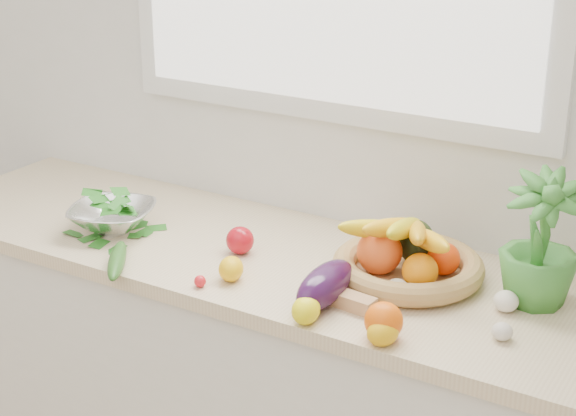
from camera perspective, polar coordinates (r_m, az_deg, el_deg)
The scene contains 18 objects.
back_wall at distance 2.45m, azimuth 2.88°, elevation 9.15°, with size 4.50×0.02×2.70m, color white.
counter_cabinet at distance 2.57m, azimuth -0.74°, elevation -12.62°, with size 2.20×0.58×0.86m, color silver.
countertop at distance 2.35m, azimuth -0.80°, elevation -3.48°, with size 2.24×0.62×0.04m, color beige.
orange_loose at distance 1.94m, azimuth 6.20°, elevation -7.28°, with size 0.09×0.09×0.09m, color #FF5E08.
lemon_a at distance 1.99m, azimuth 1.17°, elevation -6.62°, with size 0.06×0.08×0.06m, color #FEED0D.
lemon_b at distance 1.92m, azimuth 6.15°, elevation -8.01°, with size 0.06×0.07×0.06m, color #FAB40D.
lemon_c at distance 2.19m, azimuth -3.71°, elevation -3.94°, with size 0.06×0.08×0.06m, color yellow.
apple at distance 2.34m, azimuth -3.12°, elevation -2.10°, with size 0.07×0.07×0.07m, color #B00E19.
ginger at distance 2.07m, azimuth 4.23°, elevation -6.07°, with size 0.11×0.04×0.03m, color tan.
garlic_a at distance 2.11m, azimuth 13.92°, elevation -5.87°, with size 0.06×0.06×0.05m, color white.
garlic_b at distance 2.12m, azimuth 7.07°, elevation -5.23°, with size 0.06×0.06×0.05m, color silver.
garlic_c at distance 1.99m, azimuth 13.68°, elevation -7.77°, with size 0.05×0.05×0.04m, color beige.
eggplant at distance 2.08m, azimuth 2.42°, elevation -4.98°, with size 0.09×0.23×0.09m, color #2C0E35.
cucumber at distance 2.30m, azimuth -10.99°, elevation -3.34°, with size 0.04×0.23×0.04m, color #2A591A.
radish at distance 2.17m, azimuth -5.71°, elevation -4.73°, with size 0.03×0.03×0.03m, color red.
potted_herb at distance 2.11m, azimuth 16.01°, elevation -2.05°, with size 0.18×0.18×0.33m, color #3C8731.
fruit_basket at distance 2.21m, azimuth 7.69°, elevation -3.24°, with size 0.41×0.41×0.19m.
colander_with_spinach at distance 2.51m, azimuth -11.30°, elevation -0.18°, with size 0.30×0.30×0.12m.
Camera 1 is at (1.12, 0.14, 1.87)m, focal length 55.00 mm.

